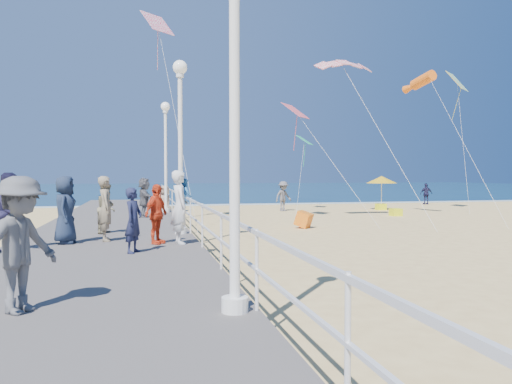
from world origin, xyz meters
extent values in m
plane|color=#EAC87A|center=(0.00, 0.00, 0.00)|extent=(160.00, 160.00, 0.00)
cube|color=#0B2D47|center=(0.00, 65.00, 0.01)|extent=(160.00, 90.00, 0.05)
cube|color=white|center=(0.00, 20.50, 0.03)|extent=(160.00, 1.20, 0.04)
cube|color=#625D59|center=(-7.50, 0.00, 0.20)|extent=(5.00, 44.00, 0.40)
cube|color=white|center=(-5.05, 0.00, 1.45)|extent=(0.05, 42.00, 0.06)
cube|color=white|center=(-5.05, 0.00, 0.95)|extent=(0.05, 42.00, 0.04)
cylinder|color=white|center=(-5.35, -9.00, 0.50)|extent=(0.36, 0.36, 0.20)
cylinder|color=white|center=(-5.35, -9.00, 2.85)|extent=(0.14, 0.14, 4.70)
cylinder|color=white|center=(-5.35, 0.00, 0.50)|extent=(0.36, 0.36, 0.20)
cylinder|color=white|center=(-5.35, 0.00, 2.85)|extent=(0.14, 0.14, 4.70)
sphere|color=white|center=(-5.35, 0.00, 5.50)|extent=(0.44, 0.44, 0.44)
cylinder|color=white|center=(-5.35, 9.00, 0.50)|extent=(0.36, 0.36, 0.20)
cylinder|color=white|center=(-5.35, 9.00, 2.85)|extent=(0.14, 0.14, 4.70)
sphere|color=white|center=(-5.35, 9.00, 5.50)|extent=(0.44, 0.44, 0.44)
imported|color=silver|center=(-5.55, -2.25, 1.37)|extent=(0.56, 0.77, 1.94)
imported|color=#3889D3|center=(-5.40, -2.10, 1.69)|extent=(0.39, 0.47, 0.87)
imported|color=#1A1D39|center=(-6.72, -3.54, 1.16)|extent=(0.57, 0.66, 1.53)
imported|color=#7E7657|center=(-7.58, 0.70, 1.18)|extent=(0.78, 0.89, 1.57)
imported|color=#515256|center=(-8.11, -8.38, 1.30)|extent=(1.20, 1.35, 1.81)
imported|color=red|center=(-6.16, -2.14, 1.19)|extent=(0.84, 0.98, 1.58)
imported|color=#1B273D|center=(-8.50, -1.53, 1.30)|extent=(0.62, 0.91, 1.79)
imported|color=#5A595F|center=(-6.39, 6.43, 1.25)|extent=(0.64, 1.61, 1.70)
imported|color=#85775C|center=(-7.49, -1.22, 1.29)|extent=(0.48, 0.68, 1.79)
imported|color=#191734|center=(-9.58, -2.52, 1.34)|extent=(1.09, 1.15, 1.88)
imported|color=#59585D|center=(1.94, 13.71, 0.91)|extent=(1.35, 1.09, 1.82)
imported|color=#1D1C3E|center=(14.23, 17.83, 0.80)|extent=(0.97, 0.50, 1.59)
imported|color=gray|center=(-5.38, 9.35, 0.85)|extent=(0.87, 0.98, 1.69)
cube|color=#EF3D0E|center=(0.04, 4.18, 0.30)|extent=(0.90, 0.88, 0.74)
cylinder|color=white|center=(8.15, 13.10, 0.90)|extent=(0.05, 0.05, 1.80)
cone|color=gold|center=(8.15, 13.10, 1.91)|extent=(1.90, 1.90, 0.45)
cube|color=#EDFA1A|center=(8.20, 13.26, 0.20)|extent=(0.55, 0.55, 0.40)
cube|color=#E9F319|center=(6.85, 8.94, 0.20)|extent=(0.55, 0.55, 0.40)
cylinder|color=orange|center=(7.77, 7.89, 7.12)|extent=(0.96, 2.44, 1.03)
cube|color=#DA505E|center=(1.01, 8.42, 5.41)|extent=(1.61, 1.62, 0.77)
cube|color=#1BC3EA|center=(12.11, 11.26, 7.86)|extent=(1.75, 1.68, 1.16)
cube|color=#25B076|center=(3.53, 14.47, 4.40)|extent=(1.35, 1.39, 0.60)
cube|color=#D01843|center=(-5.76, 7.32, 8.95)|extent=(1.54, 1.49, 0.99)
camera|label=1|loc=(-6.56, -15.45, 2.23)|focal=35.00mm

